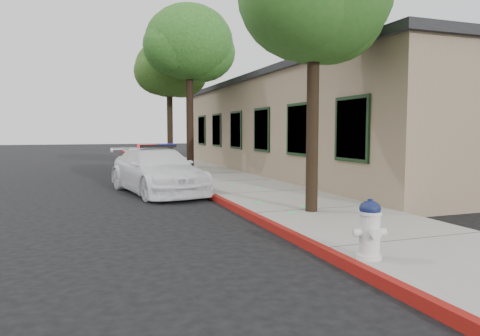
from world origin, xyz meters
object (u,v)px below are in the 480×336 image
police_car (157,170)px  street_tree_mid (190,46)px  street_tree_near (315,3)px  fire_hydrant (370,229)px  street_tree_far (170,71)px  clapboard_building (317,126)px

police_car → street_tree_mid: 7.26m
street_tree_near → street_tree_mid: size_ratio=0.84×
fire_hydrant → street_tree_far: street_tree_far is taller
street_tree_near → street_tree_far: size_ratio=0.97×
police_car → street_tree_far: (1.90, 7.75, 4.06)m
fire_hydrant → police_car: bearing=112.2°
street_tree_far → police_car: bearing=-103.8°
police_car → street_tree_near: street_tree_near is taller
police_car → clapboard_building: bearing=17.1°
clapboard_building → street_tree_near: size_ratio=3.51×
police_car → street_tree_near: (2.55, -5.05, 3.89)m
fire_hydrant → street_tree_far: size_ratio=0.13×
clapboard_building → police_car: (-7.87, -4.18, -1.43)m
clapboard_building → street_tree_far: street_tree_far is taller
police_car → fire_hydrant: police_car is taller
fire_hydrant → clapboard_building: bearing=75.5°
street_tree_near → street_tree_far: bearing=92.9°
clapboard_building → fire_hydrant: 14.28m
clapboard_building → street_tree_near: street_tree_near is taller
clapboard_building → street_tree_mid: size_ratio=2.97×
street_tree_near → street_tree_mid: 10.11m
fire_hydrant → street_tree_near: (1.03, 3.46, 4.02)m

